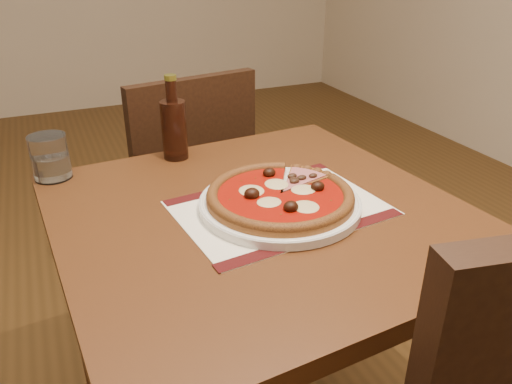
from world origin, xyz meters
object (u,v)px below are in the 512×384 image
chair_far (184,183)px  water_glass (50,157)px  pizza (280,195)px  bottle (174,127)px  plate (280,204)px  table (260,251)px

chair_far → water_glass: chair_far is taller
pizza → bottle: bottle is taller
water_glass → pizza: bearing=-39.8°
chair_far → plate: chair_far is taller
pizza → bottle: bearing=109.1°
table → pizza: 0.14m
chair_far → bottle: (-0.10, -0.35, 0.32)m
chair_far → plate: 0.74m
chair_far → bottle: bottle is taller
chair_far → water_glass: bearing=30.8°
chair_far → bottle: bearing=62.6°
plate → bottle: bottle is taller
table → chair_far: 0.70m
table → water_glass: bearing=138.6°
water_glass → bottle: bottle is taller
chair_far → pizza: (0.02, -0.70, 0.27)m
table → plate: bearing=-19.5°
chair_far → pizza: size_ratio=2.95×
table → bottle: size_ratio=4.06×
water_glass → chair_far: bearing=41.5°
plate → bottle: (-0.12, 0.35, 0.07)m
table → bottle: (-0.08, 0.34, 0.18)m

